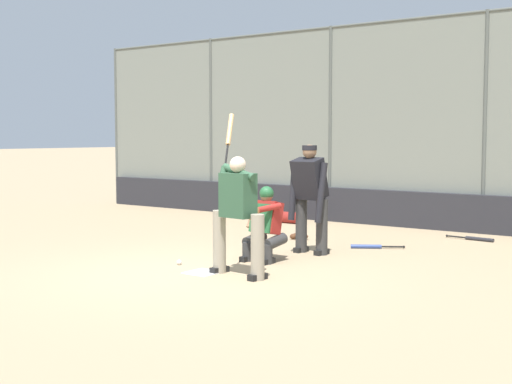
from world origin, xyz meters
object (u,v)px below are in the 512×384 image
(umpire_home, at_px, (310,195))
(catcher_behind_plate, at_px, (264,223))
(equipment_bag_dugout_side, at_px, (281,217))
(spare_bat_by_padding, at_px, (370,247))
(baseball_loose, at_px, (179,262))
(batter_at_plate, at_px, (238,211))
(fielding_glove_on_dirt, at_px, (299,236))
(spare_bat_near_backstop, at_px, (476,239))

(umpire_home, bearing_deg, catcher_behind_plate, 83.24)
(catcher_behind_plate, height_order, equipment_bag_dugout_side, catcher_behind_plate)
(spare_bat_by_padding, relative_size, equipment_bag_dugout_side, 0.71)
(baseball_loose, bearing_deg, catcher_behind_plate, -129.78)
(baseball_loose, height_order, equipment_bag_dugout_side, equipment_bag_dugout_side)
(umpire_home, bearing_deg, baseball_loose, 67.36)
(batter_at_plate, relative_size, catcher_behind_plate, 1.95)
(umpire_home, distance_m, spare_bat_by_padding, 1.47)
(catcher_behind_plate, height_order, baseball_loose, catcher_behind_plate)
(batter_at_plate, xyz_separation_m, baseball_loose, (1.19, -0.15, -0.83))
(fielding_glove_on_dirt, bearing_deg, catcher_behind_plate, 109.87)
(equipment_bag_dugout_side, bearing_deg, batter_at_plate, 118.76)
(spare_bat_by_padding, bearing_deg, catcher_behind_plate, 37.08)
(batter_at_plate, distance_m, spare_bat_near_backstop, 5.32)
(spare_bat_by_padding, height_order, baseball_loose, baseball_loose)
(spare_bat_near_backstop, bearing_deg, umpire_home, -112.74)
(spare_bat_near_backstop, distance_m, spare_bat_by_padding, 2.21)
(spare_bat_by_padding, height_order, equipment_bag_dugout_side, equipment_bag_dugout_side)
(umpire_home, xyz_separation_m, equipment_bag_dugout_side, (2.65, -3.09, -0.81))
(catcher_behind_plate, distance_m, spare_bat_by_padding, 2.21)
(fielding_glove_on_dirt, relative_size, baseball_loose, 4.40)
(spare_bat_by_padding, xyz_separation_m, fielding_glove_on_dirt, (1.52, -0.19, 0.02))
(catcher_behind_plate, xyz_separation_m, umpire_home, (-0.20, -0.97, 0.35))
(batter_at_plate, xyz_separation_m, fielding_glove_on_dirt, (1.18, -3.32, -0.81))
(catcher_behind_plate, relative_size, spare_bat_near_backstop, 1.22)
(spare_bat_near_backstop, relative_size, fielding_glove_on_dirt, 2.80)
(fielding_glove_on_dirt, bearing_deg, spare_bat_by_padding, 172.93)
(catcher_behind_plate, xyz_separation_m, equipment_bag_dugout_side, (2.46, -4.06, -0.46))
(batter_at_plate, height_order, fielding_glove_on_dirt, batter_at_plate)
(batter_at_plate, xyz_separation_m, equipment_bag_dugout_side, (2.84, -5.18, -0.75))
(spare_bat_near_backstop, xyz_separation_m, equipment_bag_dugout_side, (4.28, -0.13, 0.09))
(spare_bat_near_backstop, bearing_deg, batter_at_plate, -99.84)
(batter_at_plate, bearing_deg, spare_bat_by_padding, -89.38)
(catcher_behind_plate, distance_m, fielding_glove_on_dirt, 2.40)
(spare_bat_near_backstop, relative_size, baseball_loose, 12.33)
(spare_bat_near_backstop, distance_m, fielding_glove_on_dirt, 3.14)
(catcher_behind_plate, relative_size, fielding_glove_on_dirt, 3.43)
(batter_at_plate, height_order, catcher_behind_plate, batter_at_plate)
(baseball_loose, bearing_deg, batter_at_plate, 172.91)
(catcher_behind_plate, distance_m, spare_bat_near_backstop, 4.37)
(fielding_glove_on_dirt, height_order, baseball_loose, fielding_glove_on_dirt)
(batter_at_plate, distance_m, spare_bat_by_padding, 3.26)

